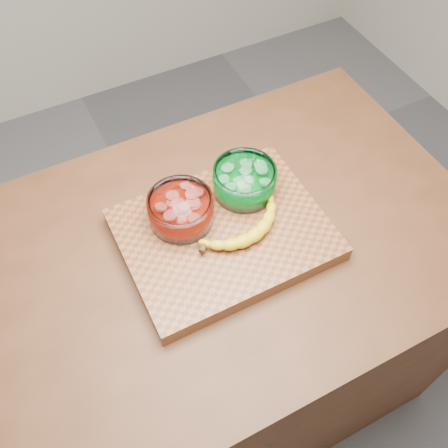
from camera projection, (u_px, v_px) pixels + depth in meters
name	position (u px, v px, depth m)	size (l,w,h in m)	color
ground	(224.00, 373.00, 1.87)	(3.50, 3.50, 0.00)	#5B5B60
counter	(224.00, 322.00, 1.51)	(1.20, 0.80, 0.90)	#4D2B17
cutting_board	(224.00, 234.00, 1.13)	(0.45, 0.35, 0.04)	brown
bowl_red	(181.00, 210.00, 1.10)	(0.15, 0.15, 0.07)	white
bowl_green	(244.00, 181.00, 1.15)	(0.15, 0.15, 0.07)	white
banana	(242.00, 225.00, 1.10)	(0.24, 0.13, 0.03)	gold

